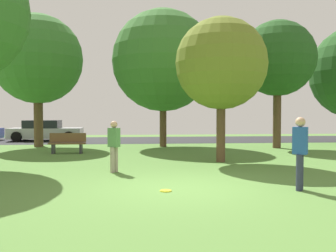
{
  "coord_description": "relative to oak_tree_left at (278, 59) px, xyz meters",
  "views": [
    {
      "loc": [
        -1.06,
        -8.78,
        1.79
      ],
      "look_at": [
        0.0,
        2.89,
        1.39
      ],
      "focal_mm": 39.72,
      "sensor_mm": 36.0,
      "label": 1
    }
  ],
  "objects": [
    {
      "name": "ground_plane",
      "position": [
        -6.25,
        -9.72,
        -4.57
      ],
      "size": [
        44.0,
        44.0,
        0.0
      ],
      "primitive_type": "plane",
      "color": "#547F38"
    },
    {
      "name": "road_strip",
      "position": [
        -6.25,
        6.28,
        -4.57
      ],
      "size": [
        44.0,
        6.4,
        0.01
      ],
      "primitive_type": "cube",
      "color": "#28282B",
      "rests_on": "ground_plane"
    },
    {
      "name": "oak_tree_left",
      "position": [
        0.0,
        0.0,
        0.0
      ],
      "size": [
        3.86,
        3.86,
        6.53
      ],
      "color": "brown",
      "rests_on": "ground_plane"
    },
    {
      "name": "maple_tree_far",
      "position": [
        -12.4,
        1.82,
        0.08
      ],
      "size": [
        4.73,
        4.73,
        7.03
      ],
      "color": "brown",
      "rests_on": "ground_plane"
    },
    {
      "name": "oak_tree_center",
      "position": [
        -5.78,
        1.29,
        0.01
      ],
      "size": [
        5.41,
        5.41,
        7.29
      ],
      "color": "brown",
      "rests_on": "ground_plane"
    },
    {
      "name": "birch_tree_lone",
      "position": [
        -4.15,
        -5.11,
        -0.98
      ],
      "size": [
        3.36,
        3.36,
        5.29
      ],
      "color": "brown",
      "rests_on": "ground_plane"
    },
    {
      "name": "person_thrower",
      "position": [
        -3.49,
        -10.23,
        -3.63
      ],
      "size": [
        0.39,
        0.36,
        1.7
      ],
      "rotation": [
        0.0,
        0.0,
        2.54
      ],
      "color": "#2D334C",
      "rests_on": "ground_plane"
    },
    {
      "name": "person_catcher",
      "position": [
        -7.93,
        -7.19,
        -3.72
      ],
      "size": [
        0.39,
        0.36,
        1.56
      ],
      "rotation": [
        0.0,
        0.0,
        -0.6
      ],
      "color": "gray",
      "rests_on": "ground_plane"
    },
    {
      "name": "frisbee_disc",
      "position": [
        -6.6,
        -10.07,
        -4.56
      ],
      "size": [
        0.27,
        0.27,
        0.03
      ],
      "primitive_type": "cylinder",
      "color": "yellow",
      "rests_on": "ground_plane"
    },
    {
      "name": "parked_car_silver",
      "position": [
        -13.08,
        6.23,
        -3.95
      ],
      "size": [
        4.56,
        2.05,
        1.33
      ],
      "color": "#B7B7BC",
      "rests_on": "ground_plane"
    },
    {
      "name": "park_bench",
      "position": [
        -10.28,
        -1.68,
        -4.11
      ],
      "size": [
        1.6,
        0.45,
        0.9
      ],
      "rotation": [
        0.0,
        0.0,
        3.14
      ],
      "color": "brown",
      "rests_on": "ground_plane"
    },
    {
      "name": "street_lamp_post",
      "position": [
        -12.41,
        2.48,
        -2.32
      ],
      "size": [
        0.14,
        0.14,
        4.5
      ],
      "primitive_type": "cylinder",
      "color": "#2D2D33",
      "rests_on": "ground_plane"
    }
  ]
}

